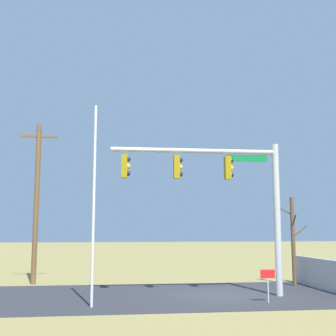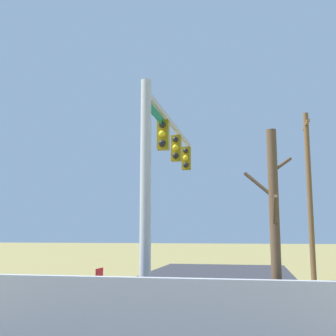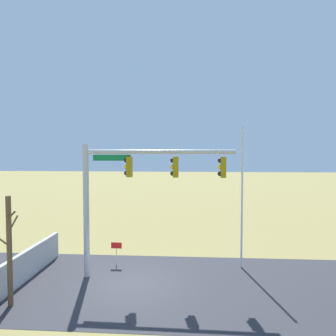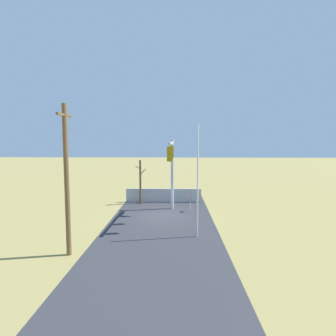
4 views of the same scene
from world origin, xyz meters
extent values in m
plane|color=olive|center=(0.00, 0.00, 0.00)|extent=(160.00, 160.00, 0.00)
cube|color=#2D2D33|center=(-4.00, 0.00, 0.01)|extent=(28.00, 8.00, 0.01)
cube|color=#B7B5AD|center=(3.31, -0.78, 0.00)|extent=(6.00, 6.00, 0.01)
cube|color=#A8A8AD|center=(5.00, 0.14, 0.69)|extent=(0.20, 7.54, 1.38)
cylinder|color=#B2B5BA|center=(2.31, -0.78, 3.17)|extent=(0.28, 0.28, 6.34)
cylinder|color=#B2B5BA|center=(-1.19, -0.72, 5.99)|extent=(7.00, 0.32, 0.20)
cube|color=#0F7238|center=(1.05, -0.76, 5.71)|extent=(1.80, 0.06, 0.28)
cube|color=#937A0F|center=(0.21, -0.74, 5.29)|extent=(0.25, 0.36, 0.96)
sphere|color=black|center=(0.36, -0.75, 5.59)|extent=(0.22, 0.22, 0.22)
sphere|color=yellow|center=(0.36, -0.75, 5.29)|extent=(0.22, 0.22, 0.22)
sphere|color=black|center=(0.36, -0.75, 4.99)|extent=(0.22, 0.22, 0.22)
cube|color=#937A0F|center=(-1.96, -0.71, 5.29)|extent=(0.25, 0.36, 0.96)
sphere|color=black|center=(-1.81, -0.71, 5.59)|extent=(0.22, 0.22, 0.22)
sphere|color=yellow|center=(-1.81, -0.71, 5.29)|extent=(0.22, 0.22, 0.22)
sphere|color=black|center=(-1.81, -0.71, 4.99)|extent=(0.22, 0.22, 0.22)
cube|color=#937A0F|center=(-4.13, -0.67, 5.29)|extent=(0.25, 0.36, 0.96)
sphere|color=black|center=(-3.98, -0.67, 5.59)|extent=(0.22, 0.22, 0.22)
sphere|color=yellow|center=(-3.98, -0.67, 5.29)|extent=(0.22, 0.22, 0.22)
sphere|color=black|center=(-3.98, -0.67, 4.99)|extent=(0.22, 0.22, 0.22)
cylinder|color=silver|center=(-5.27, -2.49, 3.65)|extent=(0.10, 0.10, 7.29)
cylinder|color=brown|center=(-8.41, 4.72, 4.07)|extent=(0.26, 0.26, 8.14)
cube|color=brown|center=(-8.41, 4.72, 7.54)|extent=(1.90, 0.12, 0.12)
cylinder|color=brown|center=(4.32, 2.38, 2.15)|extent=(0.20, 0.20, 4.31)
cylinder|color=brown|center=(4.68, 2.38, 2.63)|extent=(0.78, 0.07, 0.57)
cylinder|color=brown|center=(4.08, 2.58, 3.61)|extent=(0.54, 0.47, 0.39)
cylinder|color=brown|center=(4.29, 2.10, 3.18)|extent=(0.12, 0.61, 0.55)
cylinder|color=silver|center=(1.24, -2.38, 0.45)|extent=(0.04, 0.04, 0.90)
cube|color=red|center=(1.24, -2.38, 1.06)|extent=(0.56, 0.02, 0.32)
camera|label=1|loc=(-4.76, -18.94, 2.72)|focal=47.93mm
camera|label=2|loc=(13.01, 1.95, 2.21)|focal=45.26mm
camera|label=3|loc=(-2.66, 14.35, 6.03)|focal=35.01mm
camera|label=4|loc=(-23.32, -1.10, 6.23)|focal=30.58mm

